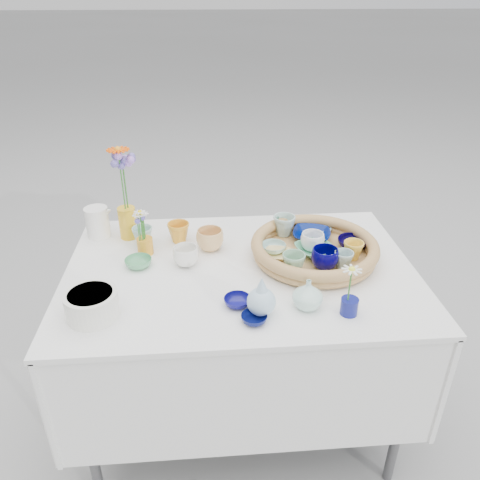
{
  "coord_description": "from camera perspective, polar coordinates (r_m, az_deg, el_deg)",
  "views": [
    {
      "loc": [
        -0.12,
        -1.44,
        1.67
      ],
      "look_at": [
        0.0,
        0.02,
        0.87
      ],
      "focal_mm": 35.0,
      "sensor_mm": 36.0,
      "label": 1
    }
  ],
  "objects": [
    {
      "name": "ground",
      "position": [
        2.2,
        0.04,
        -20.56
      ],
      "size": [
        80.0,
        80.0,
        0.0
      ],
      "primitive_type": "plane",
      "color": "gray"
    },
    {
      "name": "display_table",
      "position": [
        2.2,
        0.04,
        -20.56
      ],
      "size": [
        1.26,
        0.86,
        0.77
      ],
      "primitive_type": null,
      "color": "white",
      "rests_on": "ground"
    },
    {
      "name": "wicker_tray",
      "position": [
        1.76,
        9.03,
        -1.09
      ],
      "size": [
        0.47,
        0.47,
        0.08
      ],
      "primitive_type": null,
      "color": "#A57A3F",
      "rests_on": "display_table"
    },
    {
      "name": "tray_ceramic_0",
      "position": [
        1.86,
        8.7,
        0.56
      ],
      "size": [
        0.18,
        0.18,
        0.04
      ],
      "primitive_type": "imported",
      "rotation": [
        0.0,
        0.0,
        -0.28
      ],
      "color": "#001058",
      "rests_on": "wicker_tray"
    },
    {
      "name": "tray_ceramic_1",
      "position": [
        1.84,
        13.52,
        -0.37
      ],
      "size": [
        0.11,
        0.11,
        0.04
      ],
      "primitive_type": "imported",
      "rotation": [
        0.0,
        0.0,
        -0.01
      ],
      "color": "black",
      "rests_on": "wicker_tray"
    },
    {
      "name": "tray_ceramic_2",
      "position": [
        1.75,
        13.63,
        -1.23
      ],
      "size": [
        0.09,
        0.09,
        0.07
      ],
      "primitive_type": "imported",
      "rotation": [
        0.0,
        0.0,
        -0.18
      ],
      "color": "gold",
      "rests_on": "wicker_tray"
    },
    {
      "name": "tray_ceramic_3",
      "position": [
        1.77,
        9.07,
        -1.18
      ],
      "size": [
        0.17,
        0.17,
        0.03
      ],
      "primitive_type": "imported",
      "rotation": [
        0.0,
        0.0,
        0.35
      ],
      "color": "#55A078",
      "rests_on": "wicker_tray"
    },
    {
      "name": "tray_ceramic_4",
      "position": [
        1.63,
        6.54,
        -2.88
      ],
      "size": [
        0.1,
        0.1,
        0.08
      ],
      "primitive_type": "imported",
      "rotation": [
        0.0,
        0.0,
        -0.33
      ],
      "color": "#7DAB87",
      "rests_on": "wicker_tray"
    },
    {
      "name": "tray_ceramic_5",
      "position": [
        1.76,
        4.09,
        -0.97
      ],
      "size": [
        0.11,
        0.11,
        0.03
      ],
      "primitive_type": "imported",
      "rotation": [
        0.0,
        0.0,
        0.16
      ],
      "color": "#9DC6BE",
      "rests_on": "wicker_tray"
    },
    {
      "name": "tray_ceramic_6",
      "position": [
        1.87,
        5.4,
        1.76
      ],
      "size": [
        0.1,
        0.1,
        0.08
      ],
      "primitive_type": "imported",
      "rotation": [
        0.0,
        0.0,
        -0.13
      ],
      "color": "#ACCBC1",
      "rests_on": "wicker_tray"
    },
    {
      "name": "tray_ceramic_7",
      "position": [
        1.78,
        8.82,
        -0.2
      ],
      "size": [
        0.11,
        0.11,
        0.07
      ],
      "primitive_type": "imported",
      "rotation": [
        0.0,
        0.0,
        -0.26
      ],
      "color": "white",
      "rests_on": "wicker_tray"
    },
    {
      "name": "tray_ceramic_8",
      "position": [
        1.94,
        9.79,
        1.37
      ],
      "size": [
        0.09,
        0.09,
        0.02
      ],
      "primitive_type": "imported",
      "rotation": [
        0.0,
        0.0,
        -0.09
      ],
      "color": "#86C3F5",
      "rests_on": "wicker_tray"
    },
    {
      "name": "tray_ceramic_9",
      "position": [
        1.67,
        10.3,
        -2.22
      ],
      "size": [
        0.1,
        0.1,
        0.08
      ],
      "primitive_type": "imported",
      "rotation": [
        0.0,
        0.0,
        -0.01
      ],
      "color": "#030051",
      "rests_on": "wicker_tray"
    },
    {
      "name": "tray_ceramic_10",
      "position": [
        1.73,
        4.63,
        -1.81
      ],
      "size": [
        0.12,
        0.12,
        0.02
      ],
      "primitive_type": "imported",
      "rotation": [
        0.0,
        0.0,
        -0.27
      ],
      "color": "#D8BD72",
      "rests_on": "wicker_tray"
    },
    {
      "name": "tray_ceramic_11",
      "position": [
        1.69,
        12.5,
        -2.38
      ],
      "size": [
        0.07,
        0.07,
        0.06
      ],
      "primitive_type": "imported",
      "rotation": [
        0.0,
        0.0,
        -0.05
      ],
      "color": "#9BBCB3",
      "rests_on": "wicker_tray"
    },
    {
      "name": "tray_ceramic_12",
      "position": [
        1.89,
        5.56,
        1.74
      ],
      "size": [
        0.1,
        0.1,
        0.07
      ],
      "primitive_type": "imported",
      "rotation": [
        0.0,
        0.0,
        0.38
      ],
      "color": "#3C7058",
      "rests_on": "wicker_tray"
    },
    {
      "name": "loose_ceramic_0",
      "position": [
        1.87,
        -7.48,
        0.93
      ],
      "size": [
        0.1,
        0.1,
        0.08
      ],
      "primitive_type": "imported",
      "rotation": [
        0.0,
        0.0,
        0.14
      ],
      "color": "orange",
      "rests_on": "display_table"
    },
    {
      "name": "loose_ceramic_1",
      "position": [
        1.8,
        -3.68,
        0.04
      ],
      "size": [
        0.12,
        0.12,
        0.08
      ],
      "primitive_type": "imported",
      "rotation": [
        0.0,
        0.0,
        0.11
      ],
      "color": "tan",
      "rests_on": "display_table"
    },
    {
      "name": "loose_ceramic_2",
      "position": [
        1.74,
        -12.28,
        -2.72
      ],
      "size": [
        0.11,
        0.11,
        0.03
      ],
      "primitive_type": "imported",
      "rotation": [
        0.0,
        0.0,
        -0.17
      ],
      "color": "#529E69",
      "rests_on": "display_table"
    },
    {
      "name": "loose_ceramic_3",
      "position": [
        1.71,
        -6.61,
        -1.95
      ],
      "size": [
        0.12,
        0.12,
        0.07
      ],
      "primitive_type": "imported",
      "rotation": [
        0.0,
        0.0,
        0.31
      ],
      "color": "white",
      "rests_on": "display_table"
    },
    {
      "name": "loose_ceramic_4",
      "position": [
        1.51,
        -0.31,
        -7.5
      ],
      "size": [
        0.09,
        0.09,
        0.03
      ],
      "primitive_type": "imported",
      "rotation": [
        0.0,
        0.0,
        -0.08
      ],
      "color": "#0D0C65",
      "rests_on": "display_table"
    },
    {
      "name": "loose_ceramic_5",
      "position": [
        1.87,
        -11.76,
        0.49
      ],
      "size": [
        0.1,
        0.1,
        0.07
      ],
      "primitive_type": "imported",
      "rotation": [
        0.0,
        0.0,
        -0.31
      ],
      "color": "#99C3B7",
      "rests_on": "display_table"
    },
    {
      "name": "loose_ceramic_6",
      "position": [
        1.44,
        1.73,
        -9.55
      ],
      "size": [
        0.08,
        0.08,
        0.03
      ],
      "primitive_type": "imported",
      "rotation": [
        0.0,
        0.0,
        -0.01
      ],
      "color": "#09104B",
      "rests_on": "display_table"
    },
    {
      "name": "fluted_bowl",
      "position": [
        1.51,
        -17.61,
        -7.51
      ],
      "size": [
        0.21,
        0.21,
        0.08
      ],
      "primitive_type": null,
      "rotation": [
        0.0,
        0.0,
        -0.35
      ],
      "color": "silver",
      "rests_on": "display_table"
    },
    {
      "name": "bud_vase_paleblue",
      "position": [
        1.44,
        2.63,
        -6.74
      ],
      "size": [
        0.11,
        0.11,
        0.14
      ],
      "primitive_type": null,
      "rotation": [
        0.0,
        0.0,
        -0.31
      ],
      "color": "#A5C6DA",
      "rests_on": "display_table"
    },
    {
      "name": "bud_vase_seafoam",
      "position": [
        1.49,
        8.27,
        -6.54
      ],
      "size": [
        0.13,
        0.13,
        0.1
      ],
      "primitive_type": "imported",
      "rotation": [
        0.0,
        0.0,
        0.39
      ],
      "color": "silver",
      "rests_on": "display_table"
    },
    {
      "name": "bud_vase_cobalt",
      "position": [
        1.5,
        13.17,
        -7.88
      ],
      "size": [
        0.07,
        0.07,
        0.05
      ],
      "primitive_type": "cylinder",
      "rotation": [
        0.0,
        0.0,
        -0.22
      ],
      "color": "navy",
      "rests_on": "display_table"
    },
    {
      "name": "single_daisy",
      "position": [
        1.45,
        13.24,
        -5.37
      ],
      "size": [
        0.09,
        0.09,
        0.13
      ],
      "primitive_type": null,
      "rotation": [
        0.0,
        0.0,
        -0.3
      ],
      "color": "white",
      "rests_on": "bud_vase_cobalt"
    },
    {
      "name": "tall_vase_yellow",
      "position": [
        1.93,
        -13.53,
        2.07
      ],
      "size": [
        0.09,
        0.09,
        0.13
      ],
      "primitive_type": "cylinder",
      "rotation": [
        0.0,
        0.0,
        -0.43
      ],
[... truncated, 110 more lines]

